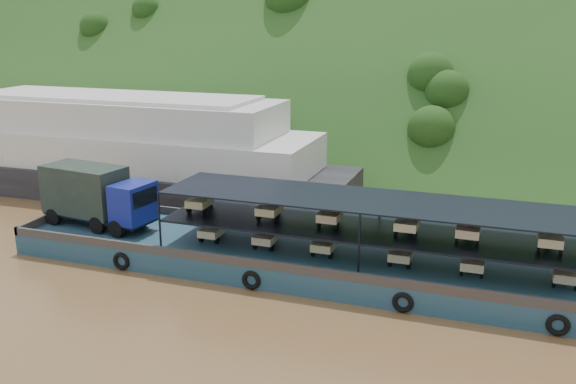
% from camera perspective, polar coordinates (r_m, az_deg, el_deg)
% --- Properties ---
extents(ground, '(160.00, 160.00, 0.00)m').
position_cam_1_polar(ground, '(38.33, 1.30, -6.02)').
color(ground, brown).
rests_on(ground, ground).
extents(hillside, '(140.00, 39.60, 39.60)m').
position_cam_1_polar(hillside, '(72.13, 10.45, 4.00)').
color(hillside, '#193D16').
rests_on(hillside, ground).
extents(cargo_barge, '(35.00, 7.18, 4.97)m').
position_cam_1_polar(cargo_barge, '(36.78, -0.71, -4.89)').
color(cargo_barge, '#163D4F').
rests_on(cargo_barge, ground).
extents(passenger_ferry, '(39.07, 10.19, 7.89)m').
position_cam_1_polar(passenger_ferry, '(54.35, -14.93, 3.68)').
color(passenger_ferry, black).
rests_on(passenger_ferry, ground).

